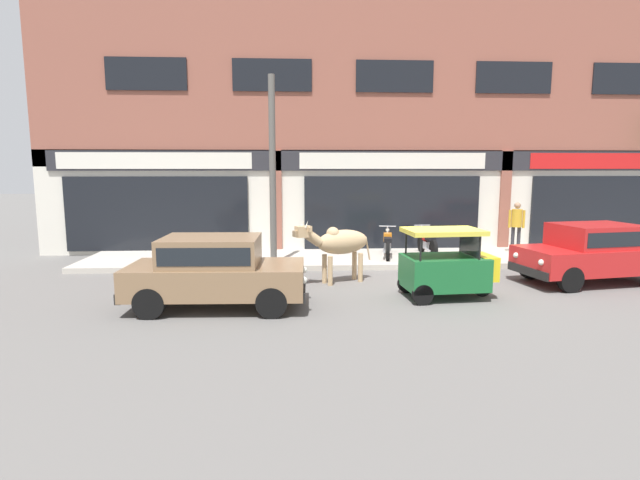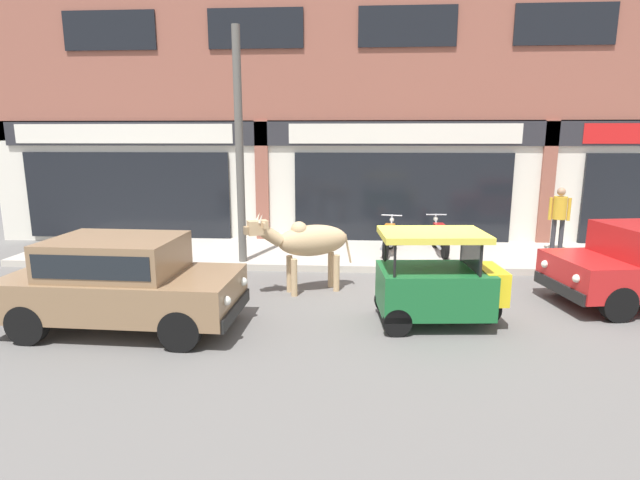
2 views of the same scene
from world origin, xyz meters
The scene contains 11 objects.
ground_plane centered at (0.00, 0.00, 0.00)m, with size 90.00×90.00×0.00m, color #605E5B.
sidewalk centered at (0.00, 3.66, 0.08)m, with size 19.00×2.92×0.15m, color #B7AFA3.
shop_building centered at (0.00, 5.38, 4.56)m, with size 23.00×1.40×9.54m.
cow centered at (-2.18, 0.75, 1.01)m, with size 1.99×1.17×1.61m.
car_0 centered at (4.06, 0.40, 0.81)m, with size 3.78×2.16×1.46m.
car_1 centered at (-4.90, -1.32, 0.81)m, with size 3.66×1.72×1.46m.
auto_rickshaw centered at (0.04, -0.79, 0.66)m, with size 2.03×1.29×1.52m.
motorcycle_0 centered at (-0.44, 3.48, 0.54)m, with size 0.61×1.80×0.88m.
motorcycle_1 centered at (0.83, 3.67, 0.54)m, with size 0.52×1.81×0.88m.
pedestrian centered at (3.77, 4.00, 1.14)m, with size 0.49×0.32×1.60m.
utility_pole centered at (-3.85, 2.50, 2.72)m, with size 0.18×0.18×5.14m, color #595651.
Camera 1 is at (-3.35, -11.28, 2.83)m, focal length 28.00 mm.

